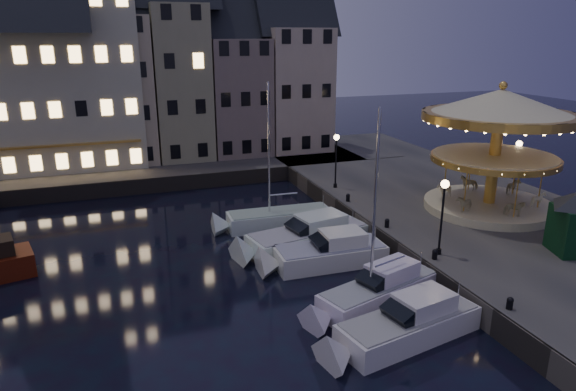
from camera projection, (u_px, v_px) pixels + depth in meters
name	position (u px, v px, depth m)	size (l,w,h in m)	color
ground	(323.00, 306.00, 25.05)	(160.00, 160.00, 0.00)	black
quay_east	(479.00, 221.00, 34.69)	(16.00, 56.00, 1.30)	#474442
quay_north	(125.00, 170.00, 47.50)	(44.00, 12.00, 1.30)	#474442
quaywall_e	(374.00, 235.00, 32.15)	(0.15, 44.00, 1.30)	#47423A
quaywall_n	(153.00, 186.00, 42.74)	(48.00, 0.15, 1.30)	#47423A
streetlamp_b	(443.00, 207.00, 27.03)	(0.44, 0.44, 4.17)	black
streetlamp_c	(336.00, 153.00, 39.17)	(0.44, 0.44, 4.17)	black
streetlamp_d	(517.00, 160.00, 36.91)	(0.44, 0.44, 4.17)	black
bollard_a	(510.00, 303.00, 22.16)	(0.30, 0.30, 0.57)	black
bollard_b	(435.00, 254.00, 27.11)	(0.30, 0.30, 0.57)	black
bollard_c	(387.00, 223.00, 31.61)	(0.30, 0.30, 0.57)	black
bollard_d	(348.00, 197.00, 36.56)	(0.30, 0.30, 0.57)	black
townhouse_nb	(44.00, 87.00, 45.10)	(6.16, 8.00, 13.80)	gray
townhouse_nc	(115.00, 79.00, 46.87)	(6.82, 8.00, 14.80)	tan
townhouse_nd	(178.00, 72.00, 48.54)	(5.50, 8.00, 15.80)	gray
townhouse_ne	(235.00, 86.00, 50.72)	(6.16, 8.00, 12.80)	#796760
townhouse_nf	(292.00, 80.00, 52.49)	(6.82, 8.00, 13.80)	tan
hotel_corner	(42.00, 69.00, 44.66)	(17.60, 9.00, 16.80)	beige
motorboat_b	(402.00, 328.00, 22.01)	(7.72, 3.53, 2.15)	silver
motorboat_c	(374.00, 294.00, 24.87)	(7.70, 4.04, 10.29)	silver
motorboat_d	(323.00, 255.00, 29.33)	(7.41, 2.62, 2.15)	silver
motorboat_e	(303.00, 238.00, 31.74)	(8.81, 4.08, 2.15)	silver
motorboat_f	(271.00, 220.00, 35.17)	(8.20, 2.43, 10.87)	silver
carousel	(498.00, 127.00, 33.23)	(9.79, 9.79, 8.57)	beige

